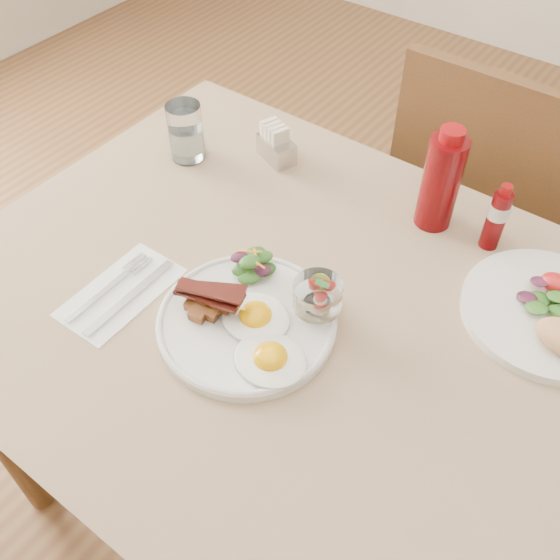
{
  "coord_description": "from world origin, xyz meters",
  "views": [
    {
      "loc": [
        0.27,
        -0.53,
        1.52
      ],
      "look_at": [
        -0.11,
        -0.02,
        0.82
      ],
      "focal_mm": 40.0,
      "sensor_mm": 36.0,
      "label": 1
    }
  ],
  "objects": [
    {
      "name": "hot_sauce_bottle",
      "position": [
        0.1,
        0.32,
        0.82
      ],
      "size": [
        0.05,
        0.05,
        0.13
      ],
      "rotation": [
        0.0,
        0.0,
        0.28
      ],
      "color": "#560408",
      "rests_on": "table"
    },
    {
      "name": "chair_far",
      "position": [
        0.0,
        0.66,
        0.52
      ],
      "size": [
        0.42,
        0.42,
        0.93
      ],
      "color": "brown",
      "rests_on": "ground"
    },
    {
      "name": "fried_eggs",
      "position": [
        -0.08,
        -0.1,
        0.78
      ],
      "size": [
        0.18,
        0.15,
        0.03
      ],
      "rotation": [
        0.0,
        0.0,
        -0.0
      ],
      "color": "white",
      "rests_on": "main_plate"
    },
    {
      "name": "ketchup_bottle",
      "position": [
        -0.01,
        0.31,
        0.84
      ],
      "size": [
        0.08,
        0.08,
        0.2
      ],
      "rotation": [
        0.0,
        0.0,
        0.23
      ],
      "color": "#560408",
      "rests_on": "table"
    },
    {
      "name": "side_salad",
      "position": [
        -0.18,
        0.0,
        0.79
      ],
      "size": [
        0.08,
        0.07,
        0.04
      ],
      "rotation": [
        0.0,
        0.0,
        0.18
      ],
      "color": "#1D4913",
      "rests_on": "main_plate"
    },
    {
      "name": "water_glass",
      "position": [
        -0.49,
        0.19,
        0.8
      ],
      "size": [
        0.07,
        0.07,
        0.12
      ],
      "color": "white",
      "rests_on": "table"
    },
    {
      "name": "napkin_cutlery",
      "position": [
        -0.33,
        -0.15,
        0.75
      ],
      "size": [
        0.11,
        0.2,
        0.01
      ],
      "rotation": [
        0.0,
        0.0,
        0.01
      ],
      "color": "white",
      "rests_on": "table"
    },
    {
      "name": "main_plate",
      "position": [
        -0.13,
        -0.08,
        0.76
      ],
      "size": [
        0.28,
        0.28,
        0.02
      ],
      "primitive_type": "cylinder",
      "color": "white",
      "rests_on": "table"
    },
    {
      "name": "bacon_potato_pile",
      "position": [
        -0.18,
        -0.1,
        0.79
      ],
      "size": [
        0.12,
        0.08,
        0.05
      ],
      "rotation": [
        0.0,
        0.0,
        -0.14
      ],
      "color": "brown",
      "rests_on": "main_plate"
    },
    {
      "name": "fruit_cup",
      "position": [
        -0.05,
        -0.0,
        0.81
      ],
      "size": [
        0.08,
        0.08,
        0.08
      ],
      "rotation": [
        0.0,
        0.0,
        -0.33
      ],
      "color": "white",
      "rests_on": "main_plate"
    },
    {
      "name": "second_plate",
      "position": [
        0.26,
        0.2,
        0.77
      ],
      "size": [
        0.27,
        0.27,
        0.07
      ],
      "rotation": [
        0.0,
        0.0,
        -0.34
      ],
      "color": "white",
      "rests_on": "table"
    },
    {
      "name": "table",
      "position": [
        0.0,
        0.0,
        0.66
      ],
      "size": [
        1.33,
        0.88,
        0.75
      ],
      "color": "brown",
      "rests_on": "ground"
    },
    {
      "name": "sugar_caddy",
      "position": [
        -0.35,
        0.29,
        0.78
      ],
      "size": [
        0.09,
        0.07,
        0.08
      ],
      "rotation": [
        0.0,
        0.0,
        -0.37
      ],
      "color": "silver",
      "rests_on": "table"
    }
  ]
}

